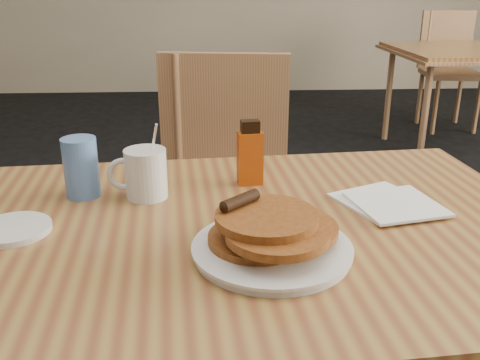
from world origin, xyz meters
name	(u,v)px	position (x,y,z in m)	size (l,w,h in m)	color
main_table	(240,243)	(-0.03, -0.03, 0.71)	(1.37, 0.99, 0.75)	olive
chair_main_far	(225,176)	(-0.04, 0.70, 0.58)	(0.50, 0.50, 0.98)	#AD7751
chair_neighbor_far	(448,59)	(1.89, 3.42, 0.57)	(0.46, 0.46, 0.95)	#AD7751
pancake_plate	(272,239)	(0.02, -0.15, 0.78)	(0.28, 0.28, 0.10)	silver
coffee_mug	(145,173)	(-0.23, 0.13, 0.81)	(0.13, 0.09, 0.17)	silver
syrup_bottle	(250,155)	(0.01, 0.20, 0.82)	(0.06, 0.04, 0.15)	maroon
napkin_stack	(389,203)	(0.30, 0.05, 0.76)	(0.23, 0.24, 0.01)	white
blue_tumbler	(81,167)	(-0.37, 0.14, 0.82)	(0.08, 0.08, 0.13)	#527CC1
side_saucer	(13,229)	(-0.46, -0.04, 0.76)	(0.14, 0.14, 0.01)	silver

